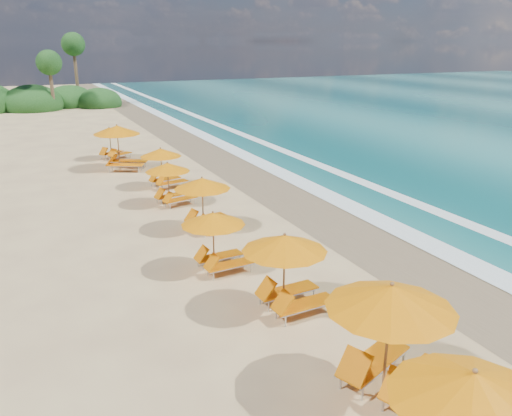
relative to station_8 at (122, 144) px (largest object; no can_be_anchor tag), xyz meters
The scene contains 11 objects.
ground 13.49m from the station_8, 79.56° to the right, with size 160.00×160.00×0.00m, color tan.
wet_sand 14.75m from the station_8, 64.01° to the right, with size 4.00×160.00×0.01m, color #826E4D.
surf_foam 16.11m from the station_8, 55.31° to the right, with size 4.00×160.00×0.01m.
station_2 22.60m from the station_8, 86.93° to the right, with size 3.44×3.40×2.66m.
station_3 18.63m from the station_8, 87.06° to the right, with size 2.61×2.44×2.33m.
station_4 15.33m from the station_8, 89.54° to the right, with size 2.34×2.19×2.07m.
station_5 11.63m from the station_8, 84.83° to the right, with size 2.68×2.57×2.21m.
station_6 7.79m from the station_8, 84.71° to the right, with size 2.50×2.42×2.02m.
station_7 4.91m from the station_8, 75.84° to the right, with size 2.53×2.42×2.09m.
station_8 is the anchor object (origin of this frame).
station_9 3.19m from the station_8, 90.29° to the left, with size 2.79×2.79×2.07m.
Camera 1 is at (-7.61, -16.65, 7.11)m, focal length 36.34 mm.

